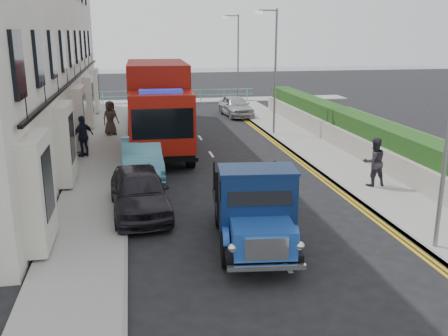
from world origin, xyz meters
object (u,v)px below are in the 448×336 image
at_px(lamp_near, 448,105).
at_px(bedford_lorry, 256,214).
at_px(parked_car_front, 139,191).
at_px(lamp_mid, 273,65).
at_px(lamp_far, 236,56).
at_px(red_lorry, 158,105).

relative_size(lamp_near, bedford_lorry, 1.36).
height_order(lamp_near, parked_car_front, lamp_near).
distance_m(lamp_mid, bedford_lorry, 16.20).
distance_m(lamp_near, lamp_mid, 16.00).
xyz_separation_m(lamp_mid, parked_car_front, (-7.78, -11.62, -3.23)).
relative_size(lamp_near, parked_car_front, 1.56).
height_order(lamp_far, parked_car_front, lamp_far).
relative_size(red_lorry, parked_car_front, 1.85).
bearing_deg(lamp_near, lamp_mid, 90.00).
distance_m(bedford_lorry, red_lorry, 12.55).
distance_m(lamp_mid, lamp_far, 10.00).
height_order(lamp_mid, red_lorry, lamp_mid).
bearing_deg(bedford_lorry, parked_car_front, 136.64).
xyz_separation_m(lamp_near, parked_car_front, (-7.78, 4.38, -3.23)).
bearing_deg(lamp_mid, bedford_lorry, -107.37).
bearing_deg(red_lorry, lamp_near, -62.31).
height_order(lamp_mid, lamp_far, same).
bearing_deg(lamp_near, red_lorry, 116.64).
bearing_deg(parked_car_front, bedford_lorry, -53.59).
relative_size(lamp_near, red_lorry, 0.84).
distance_m(lamp_mid, red_lorry, 7.38).
xyz_separation_m(lamp_near, lamp_mid, (0.00, 16.00, 0.00)).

